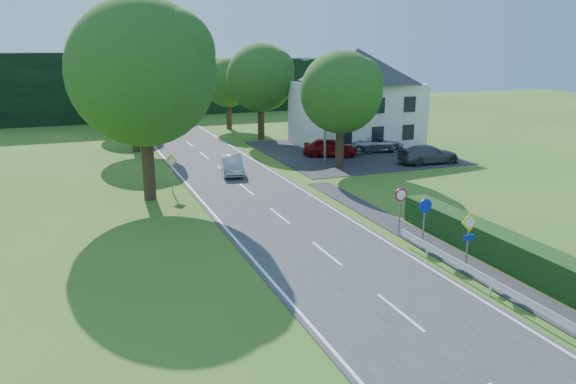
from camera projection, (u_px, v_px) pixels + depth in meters
name	position (u px, v px, depth m)	size (l,w,h in m)	color
road	(267.00, 206.00, 31.96)	(7.00, 80.00, 0.04)	#323235
parking_pad	(350.00, 152.00, 47.86)	(14.00, 16.00, 0.04)	#27272A
line_edge_left	(211.00, 212.00, 30.82)	(0.12, 80.00, 0.01)	white
line_edge_right	(319.00, 200.00, 33.09)	(0.12, 80.00, 0.01)	white
line_centre	(267.00, 206.00, 31.96)	(0.12, 80.00, 0.01)	white
tree_main	(144.00, 101.00, 31.99)	(9.40, 9.40, 11.64)	#275419
tree_left_far	(133.00, 101.00, 47.16)	(7.00, 7.00, 8.58)	#275419
tree_right_far	(261.00, 92.00, 53.07)	(7.40, 7.40, 9.09)	#275419
tree_left_back	(125.00, 93.00, 58.21)	(6.60, 6.60, 8.07)	#275419
tree_right_back	(228.00, 94.00, 60.13)	(6.20, 6.20, 7.56)	#275419
tree_right_mid	(341.00, 110.00, 41.04)	(7.00, 7.00, 8.58)	#275419
treeline_right	(211.00, 86.00, 75.33)	(30.00, 5.00, 7.00)	black
house_white	(356.00, 96.00, 50.14)	(10.60, 8.40, 8.60)	silver
streetlight	(324.00, 105.00, 42.65)	(2.03, 0.18, 8.00)	gray
sign_priority_right	(469.00, 232.00, 22.17)	(0.78, 0.09, 2.59)	gray
sign_roundabout	(425.00, 214.00, 24.91)	(0.64, 0.08, 2.37)	gray
sign_speed_limit	(401.00, 200.00, 26.68)	(0.64, 0.11, 2.37)	gray
sign_priority_left	(171.00, 166.00, 34.45)	(0.78, 0.09, 2.44)	gray
moving_car	(232.00, 165.00, 39.58)	(1.40, 4.01, 1.32)	#A6A6AA
motorcycle	(229.00, 158.00, 42.93)	(0.57, 1.64, 0.86)	black
parked_car_red	(330.00, 147.00, 45.84)	(1.75, 4.36, 1.49)	maroon
parked_car_silver_a	(337.00, 143.00, 48.10)	(1.49, 4.26, 1.40)	silver
parked_car_grey	(429.00, 154.00, 43.18)	(1.96, 4.83, 1.40)	#4D4E53
parked_car_silver_b	(374.00, 143.00, 47.96)	(2.34, 5.07, 1.41)	#A0A0A7
parasol	(344.00, 137.00, 49.54)	(2.06, 2.10, 1.89)	#B10E19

